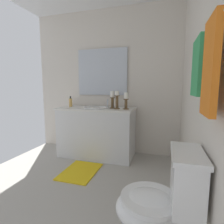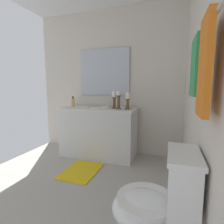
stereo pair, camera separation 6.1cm
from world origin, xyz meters
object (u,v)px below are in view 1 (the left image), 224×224
Objects in this scene: towel_bar at (209,32)px; bath_mat at (80,171)px; vanity_cabinet at (97,132)px; toilet at (160,205)px; sink_basin at (97,110)px; towel_center at (210,67)px; candle_holder_tall at (126,100)px; candle_holder_short at (117,100)px; candle_holder_mid at (112,99)px; mirror at (102,72)px; towel_near_vanity at (197,68)px; soap_bottle at (71,102)px.

bath_mat is at bearing -125.15° from towel_bar.
toilet is (1.55, 1.06, -0.04)m from vanity_cabinet.
towel_bar reaches higher than sink_basin.
towel_center is at bearing 36.37° from vanity_cabinet.
candle_holder_tall is 0.42× the size of bath_mat.
candle_holder_short reaches higher than vanity_cabinet.
candle_holder_short is 0.11m from candle_holder_mid.
mirror is 0.76m from candle_holder_tall.
towel_near_vanity is (-0.21, 0.20, 0.90)m from toilet.
toilet is at bearing 44.27° from soap_bottle.
vanity_cabinet is 0.66m from candle_holder_short.
candle_holder_short is 1.90m from towel_center.
mirror is 3.29× the size of candle_holder_mid.
candle_holder_short is (0.06, 0.36, 0.55)m from vanity_cabinet.
towel_bar is (1.46, 0.92, 0.48)m from candle_holder_short.
towel_near_vanity is at bearing 60.48° from bath_mat.
candle_holder_tall is (0.06, 0.50, 0.54)m from vanity_cabinet.
towel_near_vanity is 0.83× the size of towel_center.
towel_near_vanity is (-0.19, -0.02, -0.17)m from towel_bar.
sink_basin is (-0.00, 0.00, 0.37)m from vanity_cabinet.
candle_holder_short is at bearing 82.78° from soap_bottle.
soap_bottle is (-0.11, -0.86, -0.07)m from candle_holder_short.
toilet is at bearing -83.46° from towel_bar.
candle_holder_mid is 1.69m from towel_near_vanity.
candle_holder_short is 0.59× the size of towel_center.
mirror is (-0.28, -0.00, 0.63)m from sink_basin.
candle_holder_tall is 0.14m from candle_holder_short.
mirror is 2.36m from towel_center.
candle_holder_tall is at bearing -149.34° from towel_near_vanity.
toilet is at bearing 20.38° from candle_holder_tall.
towel_near_vanity is (1.28, 0.76, 0.32)m from candle_holder_tall.
bath_mat is (-0.71, -1.26, -1.26)m from towel_near_vanity.
towel_bar reaches higher than bath_mat.
candle_holder_mid is 0.36× the size of towel_bar.
soap_bottle reaches higher than toilet.
vanity_cabinet is at bearing -143.63° from towel_center.
candle_holder_tall is at bearing 55.94° from mirror.
candle_holder_mid is at bearing 86.24° from soap_bottle.
mirror is at bearing 115.02° from soap_bottle.
towel_near_vanity is at bearing 30.66° from candle_holder_tall.
sink_basin is at bearing 179.91° from bath_mat.
sink_basin is at bearing -99.88° from candle_holder_short.
mirror is at bearing -124.06° from candle_holder_tall.
mirror is 1.19× the size of toilet.
towel_bar is 1.97× the size of towel_near_vanity.
toilet is 1.63× the size of towel_center.
vanity_cabinet is 6.91× the size of soap_bottle.
toilet is at bearing 34.24° from sink_basin.
candle_holder_mid is at bearing -153.10° from toilet.
towel_near_vanity reaches higher than candle_holder_short.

